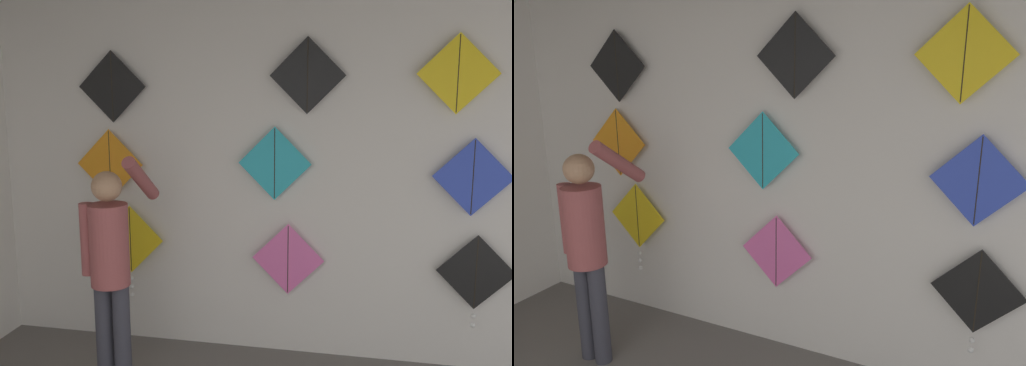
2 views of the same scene
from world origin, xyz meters
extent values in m
cube|color=silver|center=(0.00, 3.79, 1.40)|extent=(5.51, 0.06, 2.80)
cylinder|color=#383842|center=(-1.15, 2.97, 0.37)|extent=(0.12, 0.12, 0.75)
cylinder|color=#383842|center=(-1.02, 2.97, 0.37)|extent=(0.12, 0.12, 0.75)
cylinder|color=#9E4C4C|center=(-1.08, 2.97, 1.03)|extent=(0.26, 0.26, 0.56)
sphere|color=tan|center=(-1.08, 2.97, 1.43)|extent=(0.20, 0.20, 0.20)
cylinder|color=#9E4C4C|center=(-1.24, 2.97, 1.06)|extent=(0.09, 0.09, 0.50)
cylinder|color=#9E4C4C|center=(-0.92, 3.17, 1.45)|extent=(0.09, 0.46, 0.36)
cube|color=yellow|center=(-1.26, 3.70, 0.86)|extent=(0.55, 0.01, 0.55)
cylinder|color=black|center=(-1.26, 3.70, 0.86)|extent=(0.01, 0.01, 0.53)
sphere|color=white|center=(-1.26, 3.69, 0.53)|extent=(0.04, 0.04, 0.04)
sphere|color=white|center=(-1.26, 3.69, 0.46)|extent=(0.04, 0.04, 0.04)
sphere|color=white|center=(-1.26, 3.69, 0.39)|extent=(0.04, 0.04, 0.04)
cube|color=pink|center=(0.03, 3.70, 0.77)|extent=(0.55, 0.01, 0.55)
cylinder|color=black|center=(0.03, 3.70, 0.77)|extent=(0.01, 0.01, 0.53)
cube|color=black|center=(1.39, 3.70, 0.76)|extent=(0.55, 0.01, 0.55)
cylinder|color=black|center=(1.39, 3.70, 0.76)|extent=(0.01, 0.01, 0.53)
sphere|color=white|center=(1.39, 3.69, 0.44)|extent=(0.04, 0.04, 0.04)
sphere|color=white|center=(1.39, 3.69, 0.37)|extent=(0.04, 0.04, 0.04)
cube|color=orange|center=(-1.41, 3.70, 1.47)|extent=(0.55, 0.01, 0.55)
cylinder|color=black|center=(-1.41, 3.70, 1.47)|extent=(0.01, 0.01, 0.53)
cube|color=#28B2C6|center=(-0.08, 3.70, 1.51)|extent=(0.55, 0.01, 0.55)
cylinder|color=black|center=(-0.08, 3.70, 1.51)|extent=(0.01, 0.01, 0.53)
cube|color=blue|center=(1.33, 3.70, 1.45)|extent=(0.55, 0.01, 0.55)
cylinder|color=black|center=(1.33, 3.70, 1.45)|extent=(0.01, 0.01, 0.53)
cube|color=black|center=(-1.36, 3.70, 2.08)|extent=(0.55, 0.01, 0.55)
cylinder|color=black|center=(-1.36, 3.70, 2.08)|extent=(0.01, 0.01, 0.53)
cube|color=black|center=(0.15, 3.70, 2.16)|extent=(0.55, 0.01, 0.55)
cylinder|color=black|center=(0.15, 3.70, 2.16)|extent=(0.01, 0.01, 0.53)
cube|color=yellow|center=(1.19, 3.70, 2.17)|extent=(0.55, 0.01, 0.55)
cylinder|color=black|center=(1.19, 3.70, 2.17)|extent=(0.01, 0.01, 0.53)
camera|label=1|loc=(0.64, -0.45, 2.10)|focal=40.00mm
camera|label=2|loc=(1.49, 0.65, 2.17)|focal=35.00mm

